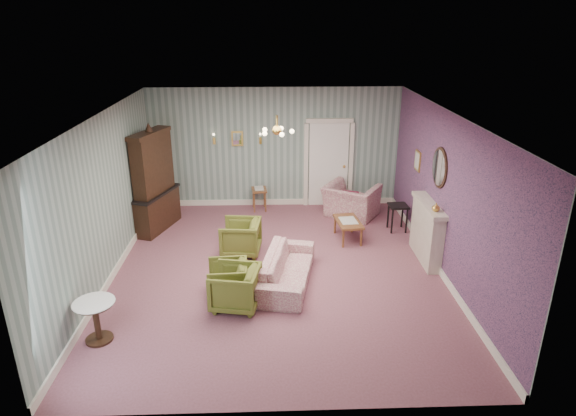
{
  "coord_description": "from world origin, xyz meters",
  "views": [
    {
      "loc": [
        -0.11,
        -8.15,
        4.43
      ],
      "look_at": [
        0.2,
        0.4,
        1.1
      ],
      "focal_mm": 30.83,
      "sensor_mm": 36.0,
      "label": 1
    }
  ],
  "objects_px": {
    "olive_chair_b": "(227,278)",
    "fireplace": "(427,231)",
    "olive_chair_a": "(235,286)",
    "coffee_table": "(348,230)",
    "wingback_chair": "(351,196)",
    "dresser": "(153,178)",
    "pedestal_table": "(97,321)",
    "side_table_black": "(397,218)",
    "sofa_chintz": "(287,264)",
    "olive_chair_c": "(241,236)"
  },
  "relations": [
    {
      "from": "sofa_chintz",
      "to": "wingback_chair",
      "type": "distance_m",
      "value": 3.51
    },
    {
      "from": "olive_chair_a",
      "to": "olive_chair_b",
      "type": "bearing_deg",
      "value": -146.27
    },
    {
      "from": "sofa_chintz",
      "to": "wingback_chair",
      "type": "height_order",
      "value": "wingback_chair"
    },
    {
      "from": "side_table_black",
      "to": "sofa_chintz",
      "type": "bearing_deg",
      "value": -138.44
    },
    {
      "from": "olive_chair_a",
      "to": "dresser",
      "type": "relative_size",
      "value": 0.33
    },
    {
      "from": "wingback_chair",
      "to": "dresser",
      "type": "height_order",
      "value": "dresser"
    },
    {
      "from": "dresser",
      "to": "pedestal_table",
      "type": "bearing_deg",
      "value": -71.49
    },
    {
      "from": "sofa_chintz",
      "to": "wingback_chair",
      "type": "xyz_separation_m",
      "value": [
        1.61,
        3.11,
        0.13
      ]
    },
    {
      "from": "olive_chair_a",
      "to": "wingback_chair",
      "type": "xyz_separation_m",
      "value": [
        2.48,
        3.85,
        0.13
      ]
    },
    {
      "from": "olive_chair_a",
      "to": "olive_chair_c",
      "type": "distance_m",
      "value": 1.95
    },
    {
      "from": "sofa_chintz",
      "to": "fireplace",
      "type": "relative_size",
      "value": 1.38
    },
    {
      "from": "olive_chair_c",
      "to": "side_table_black",
      "type": "relative_size",
      "value": 1.27
    },
    {
      "from": "coffee_table",
      "to": "pedestal_table",
      "type": "bearing_deg",
      "value": -141.08
    },
    {
      "from": "olive_chair_b",
      "to": "sofa_chintz",
      "type": "bearing_deg",
      "value": 107.44
    },
    {
      "from": "olive_chair_a",
      "to": "dresser",
      "type": "height_order",
      "value": "dresser"
    },
    {
      "from": "wingback_chair",
      "to": "pedestal_table",
      "type": "bearing_deg",
      "value": 79.1
    },
    {
      "from": "sofa_chintz",
      "to": "pedestal_table",
      "type": "distance_m",
      "value": 3.22
    },
    {
      "from": "olive_chair_b",
      "to": "coffee_table",
      "type": "bearing_deg",
      "value": 129.0
    },
    {
      "from": "olive_chair_a",
      "to": "olive_chair_b",
      "type": "xyz_separation_m",
      "value": [
        -0.15,
        0.35,
        -0.04
      ]
    },
    {
      "from": "olive_chair_a",
      "to": "coffee_table",
      "type": "relative_size",
      "value": 0.89
    },
    {
      "from": "dresser",
      "to": "pedestal_table",
      "type": "xyz_separation_m",
      "value": [
        0.0,
        -4.11,
        -0.84
      ]
    },
    {
      "from": "olive_chair_c",
      "to": "pedestal_table",
      "type": "relative_size",
      "value": 1.18
    },
    {
      "from": "pedestal_table",
      "to": "sofa_chintz",
      "type": "bearing_deg",
      "value": 29.22
    },
    {
      "from": "olive_chair_a",
      "to": "olive_chair_c",
      "type": "bearing_deg",
      "value": -169.27
    },
    {
      "from": "olive_chair_b",
      "to": "fireplace",
      "type": "xyz_separation_m",
      "value": [
        3.72,
        1.23,
        0.24
      ]
    },
    {
      "from": "olive_chair_a",
      "to": "pedestal_table",
      "type": "relative_size",
      "value": 1.17
    },
    {
      "from": "sofa_chintz",
      "to": "fireplace",
      "type": "bearing_deg",
      "value": -61.8
    },
    {
      "from": "sofa_chintz",
      "to": "coffee_table",
      "type": "height_order",
      "value": "sofa_chintz"
    },
    {
      "from": "olive_chair_a",
      "to": "fireplace",
      "type": "height_order",
      "value": "fireplace"
    },
    {
      "from": "olive_chair_b",
      "to": "olive_chair_c",
      "type": "height_order",
      "value": "olive_chair_c"
    },
    {
      "from": "sofa_chintz",
      "to": "olive_chair_a",
      "type": "bearing_deg",
      "value": 141.38
    },
    {
      "from": "coffee_table",
      "to": "olive_chair_c",
      "type": "bearing_deg",
      "value": -165.67
    },
    {
      "from": "olive_chair_a",
      "to": "wingback_chair",
      "type": "bearing_deg",
      "value": 157.5
    },
    {
      "from": "olive_chair_b",
      "to": "side_table_black",
      "type": "relative_size",
      "value": 1.12
    },
    {
      "from": "pedestal_table",
      "to": "olive_chair_a",
      "type": "bearing_deg",
      "value": 23.24
    },
    {
      "from": "sofa_chintz",
      "to": "coffee_table",
      "type": "distance_m",
      "value": 2.23
    },
    {
      "from": "olive_chair_b",
      "to": "coffee_table",
      "type": "xyz_separation_m",
      "value": [
        2.36,
        2.17,
        -0.12
      ]
    },
    {
      "from": "fireplace",
      "to": "pedestal_table",
      "type": "relative_size",
      "value": 2.16
    },
    {
      "from": "pedestal_table",
      "to": "dresser",
      "type": "bearing_deg",
      "value": 90.0
    },
    {
      "from": "side_table_black",
      "to": "wingback_chair",
      "type": "bearing_deg",
      "value": 134.31
    },
    {
      "from": "sofa_chintz",
      "to": "pedestal_table",
      "type": "bearing_deg",
      "value": 130.25
    },
    {
      "from": "coffee_table",
      "to": "olive_chair_b",
      "type": "bearing_deg",
      "value": -137.36
    },
    {
      "from": "fireplace",
      "to": "coffee_table",
      "type": "relative_size",
      "value": 1.64
    },
    {
      "from": "side_table_black",
      "to": "coffee_table",
      "type": "bearing_deg",
      "value": -159.5
    },
    {
      "from": "olive_chair_b",
      "to": "side_table_black",
      "type": "bearing_deg",
      "value": 122.91
    },
    {
      "from": "wingback_chair",
      "to": "dresser",
      "type": "bearing_deg",
      "value": 39.86
    },
    {
      "from": "side_table_black",
      "to": "pedestal_table",
      "type": "distance_m",
      "value": 6.51
    },
    {
      "from": "sofa_chintz",
      "to": "coffee_table",
      "type": "xyz_separation_m",
      "value": [
        1.34,
        1.78,
        -0.16
      ]
    },
    {
      "from": "olive_chair_a",
      "to": "olive_chair_c",
      "type": "height_order",
      "value": "olive_chair_c"
    },
    {
      "from": "olive_chair_c",
      "to": "sofa_chintz",
      "type": "relative_size",
      "value": 0.39
    }
  ]
}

